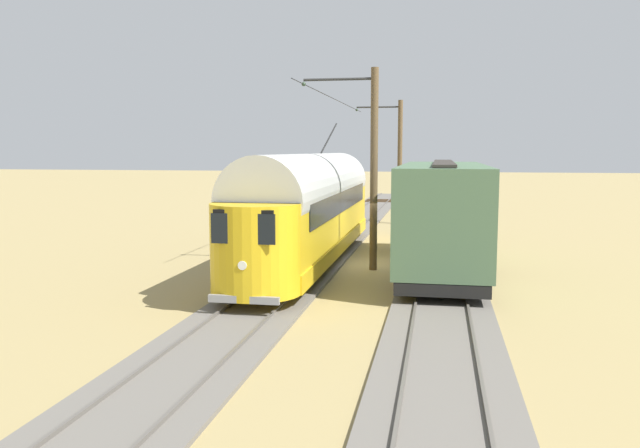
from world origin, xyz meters
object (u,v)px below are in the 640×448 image
boxcar_adjacent (443,213)px  switch_stand (467,222)px  vintage_streetcar (310,206)px  catenary_pole_foreground (399,160)px  catenary_pole_mid_near (372,166)px  track_end_bumper (441,224)px

boxcar_adjacent → switch_stand: boxcar_adjacent is taller
vintage_streetcar → switch_stand: bearing=-124.8°
switch_stand → catenary_pole_foreground: bearing=-51.4°
vintage_streetcar → switch_stand: (-6.44, -9.27, -1.56)m
boxcar_adjacent → switch_stand: bearing=-97.1°
vintage_streetcar → boxcar_adjacent: vintage_streetcar is taller
catenary_pole_foreground → catenary_pole_mid_near: size_ratio=1.00×
boxcar_adjacent → switch_stand: 10.62m
catenary_pole_foreground → catenary_pole_mid_near: (0.00, 15.33, 0.00)m
track_end_bumper → boxcar_adjacent: bearing=90.0°
boxcar_adjacent → catenary_pole_mid_near: catenary_pole_mid_near is taller
vintage_streetcar → switch_stand: vintage_streetcar is taller
catenary_pole_mid_near → track_end_bumper: size_ratio=4.12×
boxcar_adjacent → catenary_pole_mid_near: bearing=0.5°
boxcar_adjacent → catenary_pole_foreground: 15.62m
boxcar_adjacent → track_end_bumper: (0.00, -11.96, -1.76)m
catenary_pole_foreground → track_end_bumper: catenary_pole_foreground is taller
vintage_streetcar → catenary_pole_foreground: 14.46m
catenary_pole_foreground → vintage_streetcar: bearing=79.8°
catenary_pole_mid_near → switch_stand: 11.60m
catenary_pole_foreground → track_end_bumper: bearing=127.6°
catenary_pole_foreground → catenary_pole_mid_near: same height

